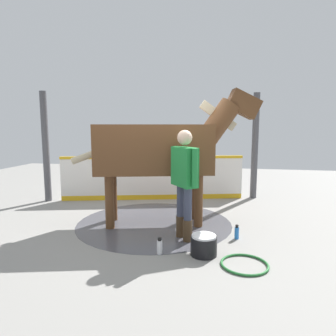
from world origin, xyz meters
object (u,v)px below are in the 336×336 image
horse (161,148)px  hose_coil (244,264)px  handler (184,177)px  wash_bucket (204,245)px  bottle_shampoo (160,246)px  bottle_spray (237,232)px

horse → hose_coil: 2.52m
handler → hose_coil: 1.57m
wash_bucket → bottle_shampoo: bearing=-82.4°
handler → wash_bucket: bearing=84.8°
wash_bucket → bottle_shampoo: size_ratio=1.55×
horse → bottle_spray: horse is taller
handler → hose_coil: size_ratio=2.79×
handler → horse: bearing=-90.9°
bottle_shampoo → hose_coil: size_ratio=0.39×
bottle_spray → wash_bucket: bearing=-34.0°
bottle_spray → handler: bearing=-79.8°
bottle_spray → bottle_shampoo: bearing=-54.1°
horse → bottle_shampoo: 1.91m
bottle_shampoo → bottle_spray: bottle_shampoo is taller
handler → bottle_shampoo: bearing=30.5°
horse → hose_coil: size_ratio=5.40×
horse → hose_coil: (1.53, 1.44, -1.40)m
horse → bottle_shampoo: (1.38, 0.27, -1.30)m
handler → wash_bucket: handler is taller
hose_coil → bottle_shampoo: bearing=-97.3°
horse → bottle_shampoo: horse is taller
bottle_spray → horse: bearing=-112.6°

